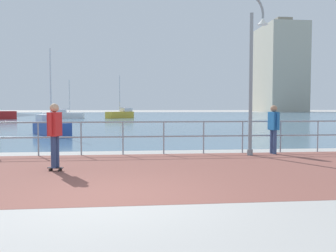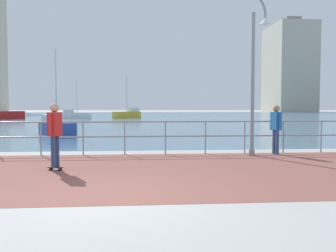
{
  "view_description": "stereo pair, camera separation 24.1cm",
  "coord_description": "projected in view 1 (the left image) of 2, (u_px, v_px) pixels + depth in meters",
  "views": [
    {
      "loc": [
        0.28,
        -6.35,
        1.65
      ],
      "look_at": [
        1.31,
        3.44,
        1.1
      ],
      "focal_mm": 37.71,
      "sensor_mm": 36.0,
      "label": 1
    },
    {
      "loc": [
        0.52,
        -6.37,
        1.65
      ],
      "look_at": [
        1.31,
        3.44,
        1.1
      ],
      "focal_mm": 37.71,
      "sensor_mm": 36.0,
      "label": 2
    }
  ],
  "objects": [
    {
      "name": "waterfront_railing",
      "position": [
        123.0,
        132.0,
        12.01
      ],
      "size": [
        25.25,
        0.06,
        1.15
      ],
      "color": "#8C99A3",
      "rests_on": "ground"
    },
    {
      "name": "ground",
      "position": [
        129.0,
        119.0,
        46.09
      ],
      "size": [
        220.0,
        220.0,
        0.0
      ],
      "primitive_type": "plane",
      "color": "#ADAAA5"
    },
    {
      "name": "sailboat_teal",
      "position": [
        69.0,
        115.0,
        47.11
      ],
      "size": [
        3.72,
        1.23,
        5.19
      ],
      "color": "white",
      "rests_on": "ground"
    },
    {
      "name": "sailboat_navy",
      "position": [
        121.0,
        114.0,
        49.47
      ],
      "size": [
        3.96,
        3.9,
        5.96
      ],
      "color": "gold",
      "rests_on": "ground"
    },
    {
      "name": "harbor_water",
      "position": [
        129.0,
        117.0,
        56.74
      ],
      "size": [
        180.0,
        88.0,
        0.0
      ],
      "primitive_type": "cube",
      "color": "slate",
      "rests_on": "ground"
    },
    {
      "name": "sailboat_white",
      "position": [
        51.0,
        127.0,
        20.2
      ],
      "size": [
        2.72,
        3.56,
        4.92
      ],
      "color": "#284799",
      "rests_on": "ground"
    },
    {
      "name": "lamppost",
      "position": [
        254.0,
        68.0,
        11.83
      ],
      "size": [
        0.76,
        0.53,
        5.33
      ],
      "color": "gray",
      "rests_on": "ground"
    },
    {
      "name": "tower_brick",
      "position": [
        280.0,
        69.0,
        107.41
      ],
      "size": [
        11.24,
        16.4,
        27.91
      ],
      "color": "#B2AD99",
      "rests_on": "ground"
    },
    {
      "name": "brick_paving",
      "position": [
        120.0,
        171.0,
        8.93
      ],
      "size": [
        28.0,
        6.3,
        0.01
      ],
      "primitive_type": "cube",
      "color": "brown",
      "rests_on": "ground"
    },
    {
      "name": "bystander",
      "position": [
        274.0,
        125.0,
        12.19
      ],
      "size": [
        0.32,
        0.55,
        1.69
      ],
      "color": "#384C7A",
      "rests_on": "ground"
    },
    {
      "name": "skateboarder",
      "position": [
        55.0,
        131.0,
        8.94
      ],
      "size": [
        0.41,
        0.55,
        1.72
      ],
      "color": "black",
      "rests_on": "ground"
    }
  ]
}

